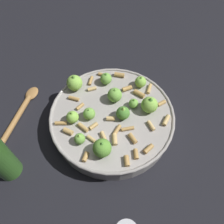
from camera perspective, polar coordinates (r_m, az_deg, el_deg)
The scene contains 3 objects.
ground_plane at distance 0.66m, azimuth 0.00°, elevation -3.02°, with size 2.40×2.40×0.00m, color black.
cooking_pan at distance 0.63m, azimuth -0.06°, elevation -1.35°, with size 0.34×0.34×0.11m.
wooden_spoon at distance 0.73m, azimuth -21.97°, elevation -0.09°, with size 0.15×0.21×0.02m.
Camera 1 is at (0.26, -0.22, 0.57)m, focal length 36.57 mm.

